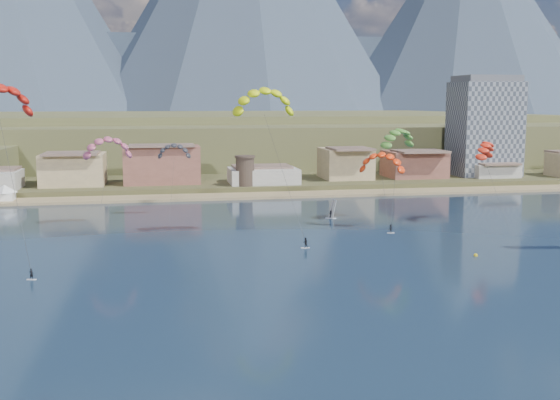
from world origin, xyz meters
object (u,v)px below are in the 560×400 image
kitesurfer_yellow (264,98)px  watchtower (245,170)px  buoy (476,255)px  kitesurfer_green (398,136)px  windsurfer (331,212)px  apartment_tower (484,126)px

kitesurfer_yellow → watchtower: bearing=85.9°
watchtower → buoy: watchtower is taller
watchtower → kitesurfer_green: 59.17m
watchtower → windsurfer: size_ratio=2.02×
kitesurfer_green → windsurfer: 22.25m
apartment_tower → kitesurfer_yellow: (-84.57, -77.39, 8.58)m
apartment_tower → kitesurfer_yellow: bearing=-137.5°
watchtower → kitesurfer_yellow: 66.63m
apartment_tower → buoy: (-52.07, -98.85, -17.70)m
watchtower → buoy: (27.93, -84.85, -6.25)m
kitesurfer_yellow → buoy: bearing=-33.4°
apartment_tower → kitesurfer_green: 85.06m
watchtower → windsurfer: watchtower is taller
windsurfer → kitesurfer_green: bearing=-27.2°
apartment_tower → watchtower: bearing=-170.1°
kitesurfer_green → windsurfer: kitesurfer_green is taller
kitesurfer_yellow → apartment_tower: bearing=42.5°
buoy → kitesurfer_yellow: bearing=146.6°
kitesurfer_yellow → buoy: kitesurfer_yellow is taller
kitesurfer_yellow → buoy: size_ratio=43.46×
kitesurfer_green → windsurfer: bearing=152.8°
windsurfer → buoy: bearing=-69.9°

